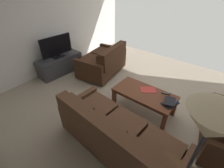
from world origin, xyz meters
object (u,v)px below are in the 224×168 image
object	(u,v)px
tv_remote	(166,93)
loose_magazine	(148,90)
coffee_table	(144,95)
sofa_main	(116,136)
flat_tv	(56,46)
book_stack	(170,102)
tv_stand	(60,65)
floor_lamp	(204,138)
loveseat_near	(104,62)

from	to	relation	value
tv_remote	loose_magazine	distance (m)	0.34
coffee_table	loose_magazine	distance (m)	0.14
sofa_main	tv_remote	size ratio (longest dim) A/B	12.37
sofa_main	flat_tv	world-z (taller)	flat_tv
flat_tv	book_stack	world-z (taller)	flat_tv
tv_stand	floor_lamp	bearing A→B (deg)	160.29
coffee_table	sofa_main	bearing A→B (deg)	96.51
sofa_main	coffee_table	bearing A→B (deg)	-83.49
loose_magazine	coffee_table	bearing A→B (deg)	-41.50
floor_lamp	flat_tv	xyz separation A→B (m)	(3.71, -1.33, -0.67)
floor_lamp	tv_remote	xyz separation A→B (m)	(0.74, -1.63, -1.00)
floor_lamp	book_stack	bearing A→B (deg)	-67.80
loveseat_near	flat_tv	size ratio (longest dim) A/B	1.65
loveseat_near	tv_stand	bearing A→B (deg)	36.17
loveseat_near	book_stack	world-z (taller)	loveseat_near
floor_lamp	tv_remote	distance (m)	2.05
loveseat_near	floor_lamp	bearing A→B (deg)	142.75
coffee_table	tv_stand	distance (m)	2.64
coffee_table	tv_stand	xyz separation A→B (m)	(2.63, 0.09, -0.14)
coffee_table	flat_tv	distance (m)	2.66
tv_stand	flat_tv	distance (m)	0.55
tv_remote	tv_stand	bearing A→B (deg)	5.82
loveseat_near	book_stack	bearing A→B (deg)	163.13
floor_lamp	coffee_table	bearing A→B (deg)	-52.64
flat_tv	loose_magazine	bearing A→B (deg)	-175.48
coffee_table	tv_remote	world-z (taller)	tv_remote
loveseat_near	coffee_table	xyz separation A→B (m)	(-1.63, 0.65, 0.03)
flat_tv	tv_remote	world-z (taller)	flat_tv
coffee_table	book_stack	world-z (taller)	book_stack
loveseat_near	loose_magazine	bearing A→B (deg)	162.32
coffee_table	loose_magazine	world-z (taller)	loose_magazine
book_stack	tv_remote	xyz separation A→B (m)	(0.17, -0.22, -0.02)
coffee_table	floor_lamp	distance (m)	2.08
sofa_main	coffee_table	size ratio (longest dim) A/B	1.71
sofa_main	tv_remote	xyz separation A→B (m)	(-0.21, -1.31, 0.11)
floor_lamp	tv_stand	size ratio (longest dim) A/B	1.36
loveseat_near	tv_remote	world-z (taller)	loveseat_near
tv_stand	flat_tv	world-z (taller)	flat_tv
floor_lamp	flat_tv	distance (m)	4.00
book_stack	floor_lamp	bearing A→B (deg)	112.20
loveseat_near	floor_lamp	world-z (taller)	floor_lamp
coffee_table	flat_tv	size ratio (longest dim) A/B	1.35
coffee_table	flat_tv	xyz separation A→B (m)	(2.63, 0.09, 0.40)
book_stack	coffee_table	bearing A→B (deg)	-0.13
tv_remote	book_stack	bearing A→B (deg)	127.24
book_stack	tv_remote	size ratio (longest dim) A/B	2.05
floor_lamp	tv_stand	bearing A→B (deg)	-19.71
sofa_main	loveseat_near	world-z (taller)	sofa_main
floor_lamp	loose_magazine	world-z (taller)	floor_lamp
tv_remote	loose_magazine	xyz separation A→B (m)	(0.33, 0.09, -0.01)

